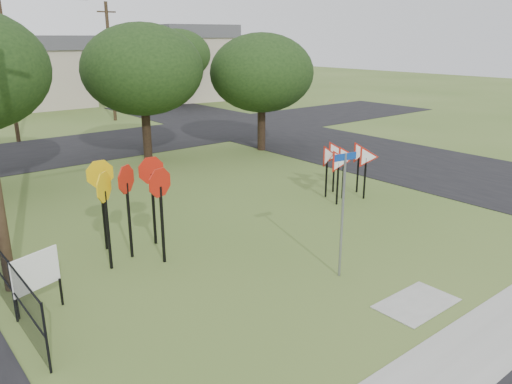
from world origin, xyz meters
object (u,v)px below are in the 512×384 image
street_name_sign (343,208)px  info_board (36,273)px  yield_sign_cluster (345,158)px  stop_sign_cluster (129,189)px

street_name_sign → info_board: size_ratio=2.27×
street_name_sign → yield_sign_cluster: 6.96m
stop_sign_cluster → yield_sign_cluster: bearing=-0.8°
street_name_sign → stop_sign_cluster: size_ratio=1.21×
yield_sign_cluster → info_board: yield_sign_cluster is taller
street_name_sign → yield_sign_cluster: size_ratio=1.23×
street_name_sign → info_board: 7.48m
yield_sign_cluster → info_board: size_ratio=1.85×
stop_sign_cluster → info_board: 3.58m
stop_sign_cluster → yield_sign_cluster: stop_sign_cluster is taller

